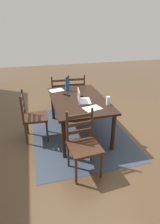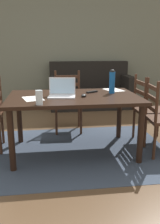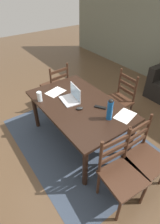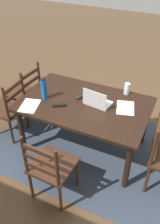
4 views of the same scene
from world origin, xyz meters
The scene contains 13 objects.
ground_plane centered at (0.00, 0.00, 0.00)m, with size 14.00×14.00×0.00m, color brown.
area_rug centered at (0.00, 0.00, 0.00)m, with size 2.47×1.84×0.01m, color #333D4C.
dining_table centered at (0.00, 0.00, 0.65)m, with size 1.60×1.01×0.74m.
chair_right_far centered at (1.09, 0.20, 0.46)m, with size 0.44×0.44×0.95m.
chair_far_head centered at (0.00, 0.88, 0.46)m, with size 0.46×0.46×0.95m.
chair_right_near centered at (1.09, -0.20, 0.46)m, with size 0.48×0.48×0.95m.
laptop centered at (-0.14, -0.03, 0.80)m, with size 0.35×0.26×0.23m.
water_bottle centered at (0.51, 0.12, 0.90)m, with size 0.08×0.08×0.31m.
drinking_glass centered at (-0.41, -0.43, 0.81)m, with size 0.07×0.07×0.15m, color silver.
computer_mouse centered at (0.12, -0.08, 0.75)m, with size 0.06×0.10×0.03m, color black.
tv_remote centered at (0.26, 0.19, 0.75)m, with size 0.04×0.17×0.02m, color black.
paper_stack_left centered at (0.60, 0.34, 0.74)m, with size 0.21×0.30×0.00m, color white.
paper_stack_right centered at (-0.49, -0.12, 0.74)m, with size 0.21×0.30×0.00m, color white.
Camera 4 is at (-1.01, 2.33, 2.53)m, focal length 39.72 mm.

